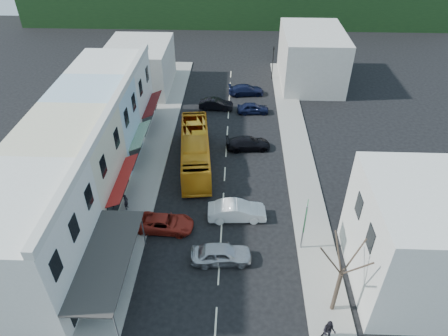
% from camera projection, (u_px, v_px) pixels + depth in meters
% --- Properties ---
extents(ground, '(120.00, 120.00, 0.00)m').
position_uv_depth(ground, '(221.00, 233.00, 32.59)').
color(ground, black).
rests_on(ground, ground).
extents(sidewalk_left, '(3.00, 52.00, 0.15)m').
position_uv_depth(sidewalk_left, '(152.00, 160.00, 40.80)').
color(sidewalk_left, gray).
rests_on(sidewalk_left, ground).
extents(sidewalk_right, '(3.00, 52.00, 0.15)m').
position_uv_depth(sidewalk_right, '(299.00, 163.00, 40.34)').
color(sidewalk_right, gray).
rests_on(sidewalk_right, ground).
extents(shopfront_row, '(8.25, 30.00, 8.00)m').
position_uv_depth(shopfront_row, '(80.00, 155.00, 34.61)').
color(shopfront_row, silver).
rests_on(shopfront_row, ground).
extents(right_building, '(8.00, 9.00, 8.00)m').
position_uv_depth(right_building, '(420.00, 240.00, 26.59)').
color(right_building, silver).
rests_on(right_building, ground).
extents(distant_block_left, '(8.00, 10.00, 6.00)m').
position_uv_depth(distant_block_left, '(140.00, 67.00, 52.83)').
color(distant_block_left, '#B7B2A8').
rests_on(distant_block_left, ground).
extents(distant_block_right, '(8.00, 12.00, 7.00)m').
position_uv_depth(distant_block_right, '(311.00, 57.00, 54.24)').
color(distant_block_right, '#B7B2A8').
rests_on(distant_block_right, ground).
extents(bus, '(3.80, 11.81, 3.10)m').
position_uv_depth(bus, '(195.00, 150.00, 39.53)').
color(bus, orange).
rests_on(bus, ground).
extents(car_silver, '(4.51, 2.09, 1.40)m').
position_uv_depth(car_silver, '(221.00, 254.00, 29.88)').
color(car_silver, '#B7B7BC').
rests_on(car_silver, ground).
extents(car_white, '(4.51, 2.08, 1.40)m').
position_uv_depth(car_white, '(237.00, 212.00, 33.61)').
color(car_white, silver).
rests_on(car_white, ground).
extents(car_red, '(4.69, 2.14, 1.40)m').
position_uv_depth(car_red, '(165.00, 223.00, 32.59)').
color(car_red, maroon).
rests_on(car_red, ground).
extents(car_black_near, '(4.68, 2.36, 1.40)m').
position_uv_depth(car_black_near, '(248.00, 143.00, 42.15)').
color(car_black_near, black).
rests_on(car_black_near, ground).
extents(car_navy_mid, '(4.49, 2.02, 1.40)m').
position_uv_depth(car_navy_mid, '(253.00, 108.00, 48.48)').
color(car_navy_mid, black).
rests_on(car_navy_mid, ground).
extents(car_black_far, '(4.50, 2.05, 1.40)m').
position_uv_depth(car_black_far, '(216.00, 104.00, 49.27)').
color(car_black_far, black).
rests_on(car_black_far, ground).
extents(car_navy_far, '(4.69, 2.37, 1.40)m').
position_uv_depth(car_navy_far, '(246.00, 90.00, 52.51)').
color(car_navy_far, black).
rests_on(car_navy_far, ground).
extents(pedestrian_left, '(0.46, 0.64, 1.70)m').
position_uv_depth(pedestrian_left, '(126.00, 201.00, 34.30)').
color(pedestrian_left, black).
rests_on(pedestrian_left, sidewalk_left).
extents(pedestrian_right, '(0.81, 0.66, 1.70)m').
position_uv_depth(pedestrian_right, '(329.00, 331.00, 24.54)').
color(pedestrian_right, black).
rests_on(pedestrian_right, sidewalk_right).
extents(direction_sign, '(1.07, 2.08, 4.40)m').
position_uv_depth(direction_sign, '(304.00, 228.00, 29.97)').
color(direction_sign, '#146128').
rests_on(direction_sign, ground).
extents(street_tree, '(3.79, 3.79, 7.43)m').
position_uv_depth(street_tree, '(341.00, 274.00, 24.70)').
color(street_tree, '#35291F').
rests_on(street_tree, ground).
extents(traffic_signal, '(1.16, 1.29, 4.73)m').
position_uv_depth(traffic_signal, '(273.00, 63.00, 55.55)').
color(traffic_signal, black).
rests_on(traffic_signal, ground).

